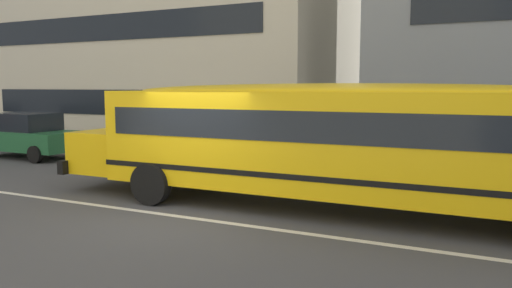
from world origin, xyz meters
TOP-DOWN VIEW (x-y plane):
  - ground_plane at (0.00, 0.00)m, footprint 400.00×400.00m
  - sidewalk_far at (0.00, 7.11)m, footprint 120.00×3.00m
  - lane_centreline at (0.00, 0.00)m, footprint 110.00×0.16m
  - school_bus at (2.46, 1.76)m, footprint 12.01×2.84m
  - parked_car_green_mid_block at (-9.81, 4.55)m, footprint 3.92×1.93m

SIDE VIEW (x-z plane):
  - ground_plane at x=0.00m, z-range 0.00..0.00m
  - lane_centreline at x=0.00m, z-range 0.00..0.01m
  - sidewalk_far at x=0.00m, z-range 0.00..0.01m
  - parked_car_green_mid_block at x=-9.81m, z-range 0.02..1.66m
  - school_bus at x=2.46m, z-range 0.25..2.93m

